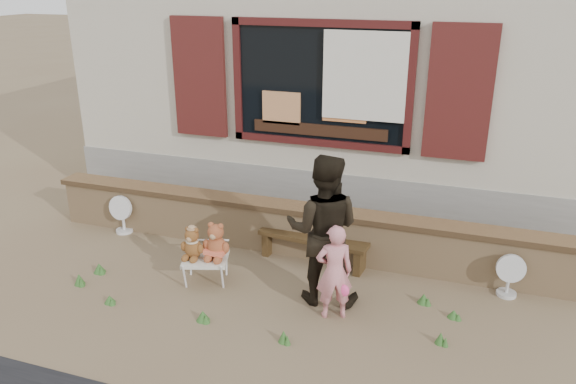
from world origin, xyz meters
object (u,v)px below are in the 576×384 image
(bench, at_px, (313,243))
(child, at_px, (334,272))
(folding_chair, at_px, (206,260))
(teddy_bear_right, at_px, (216,240))
(adult, at_px, (323,230))
(teddy_bear_left, at_px, (193,242))

(bench, distance_m, child, 1.25)
(folding_chair, relative_size, child, 0.59)
(folding_chair, height_order, teddy_bear_right, teddy_bear_right)
(child, relative_size, adult, 0.62)
(bench, height_order, teddy_bear_right, teddy_bear_right)
(adult, bearing_deg, child, 116.97)
(teddy_bear_right, distance_m, adult, 1.31)
(bench, height_order, child, child)
(teddy_bear_left, height_order, child, child)
(folding_chair, distance_m, child, 1.65)
(teddy_bear_left, xyz_separation_m, adult, (1.54, 0.11, 0.34))
(bench, relative_size, child, 1.35)
(folding_chair, bearing_deg, child, -25.87)
(child, bearing_deg, bench, -86.73)
(bench, distance_m, teddy_bear_right, 1.28)
(child, distance_m, adult, 0.49)
(teddy_bear_left, bearing_deg, bench, 19.21)
(teddy_bear_left, bearing_deg, teddy_bear_right, -0.00)
(bench, distance_m, folding_chair, 1.38)
(child, bearing_deg, adult, -78.46)
(teddy_bear_left, height_order, teddy_bear_right, teddy_bear_right)
(child, height_order, adult, adult)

